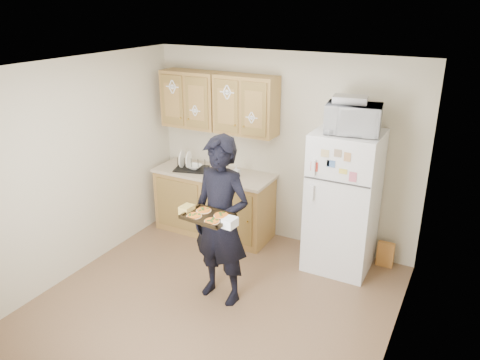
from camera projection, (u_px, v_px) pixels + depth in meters
name	position (u px, v px, depth m)	size (l,w,h in m)	color
floor	(213.00, 305.00, 5.03)	(3.60, 3.60, 0.00)	brown
ceiling	(207.00, 69.00, 4.13)	(3.60, 3.60, 0.00)	silver
wall_back	(282.00, 150.00, 6.07)	(3.60, 0.04, 2.50)	beige
wall_front	(69.00, 294.00, 3.10)	(3.60, 0.04, 2.50)	beige
wall_left	(76.00, 169.00, 5.37)	(0.04, 3.60, 2.50)	beige
wall_right	(399.00, 240.00, 3.80)	(0.04, 3.60, 2.50)	beige
refrigerator	(343.00, 202.00, 5.49)	(0.75, 0.70, 1.70)	white
base_cabinet	(214.00, 204.00, 6.47)	(1.60, 0.60, 0.86)	olive
countertop	(214.00, 173.00, 6.31)	(1.64, 0.64, 0.04)	tan
upper_cab_left	(192.00, 99.00, 6.25)	(0.80, 0.33, 0.75)	olive
upper_cab_right	(246.00, 105.00, 5.89)	(0.80, 0.33, 0.75)	olive
cereal_box	(385.00, 254.00, 5.72)	(0.20, 0.07, 0.32)	gold
person	(221.00, 221.00, 4.86)	(0.67, 0.44, 1.84)	black
baking_tray	(208.00, 217.00, 4.53)	(0.46, 0.34, 0.04)	black
pizza_front_left	(194.00, 216.00, 4.52)	(0.15, 0.15, 0.02)	orange
pizza_front_right	(212.00, 221.00, 4.41)	(0.15, 0.15, 0.02)	orange
pizza_back_left	(204.00, 210.00, 4.64)	(0.15, 0.15, 0.02)	orange
pizza_back_right	(221.00, 215.00, 4.53)	(0.15, 0.15, 0.02)	orange
microwave	(353.00, 119.00, 5.07)	(0.59, 0.40, 0.33)	white
foil_pan	(350.00, 99.00, 5.04)	(0.36, 0.25, 0.08)	#B5B4BB
dish_rack	(191.00, 163.00, 6.36)	(0.43, 0.32, 0.17)	black
bowl	(194.00, 167.00, 6.35)	(0.20, 0.20, 0.05)	white
soap_bottle	(236.00, 172.00, 6.02)	(0.08, 0.09, 0.18)	white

